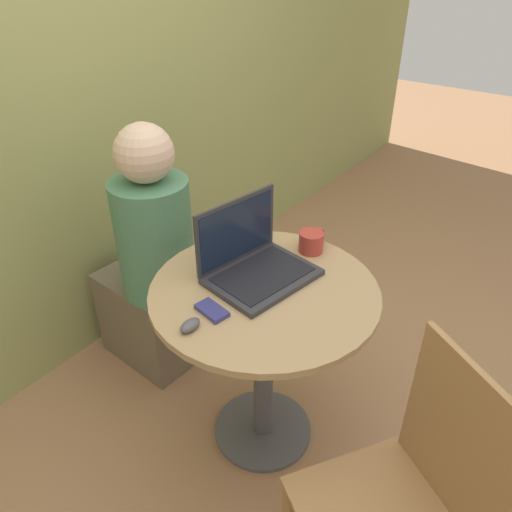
% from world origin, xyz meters
% --- Properties ---
extents(ground_plane, '(12.00, 12.00, 0.00)m').
position_xyz_m(ground_plane, '(0.00, 0.00, 0.00)').
color(ground_plane, '#9E704C').
extents(back_wall, '(7.00, 0.05, 2.60)m').
position_xyz_m(back_wall, '(0.00, 1.02, 1.30)').
color(back_wall, '#939956').
rests_on(back_wall, ground_plane).
extents(round_table, '(0.77, 0.77, 0.73)m').
position_xyz_m(round_table, '(0.00, 0.00, 0.55)').
color(round_table, '#4C4C51').
rests_on(round_table, ground_plane).
extents(laptop, '(0.39, 0.32, 0.26)m').
position_xyz_m(laptop, '(0.05, 0.08, 0.78)').
color(laptop, '#2D2D33').
rests_on(laptop, round_table).
extents(cell_phone, '(0.08, 0.12, 0.02)m').
position_xyz_m(cell_phone, '(-0.20, 0.06, 0.74)').
color(cell_phone, navy).
rests_on(cell_phone, round_table).
extents(computer_mouse, '(0.07, 0.04, 0.03)m').
position_xyz_m(computer_mouse, '(-0.30, 0.06, 0.74)').
color(computer_mouse, '#4C4C51').
rests_on(computer_mouse, round_table).
extents(coffee_cup, '(0.14, 0.09, 0.08)m').
position_xyz_m(coffee_cup, '(0.30, -0.00, 0.77)').
color(coffee_cup, '#B2382D').
rests_on(coffee_cup, round_table).
extents(chair_empty, '(0.55, 0.55, 0.90)m').
position_xyz_m(chair_empty, '(-0.26, -0.64, 0.46)').
color(chair_empty, '#9E7042').
rests_on(chair_empty, ground_plane).
extents(person_seated, '(0.32, 0.49, 1.16)m').
position_xyz_m(person_seated, '(0.06, 0.64, 0.50)').
color(person_seated, brown).
rests_on(person_seated, ground_plane).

